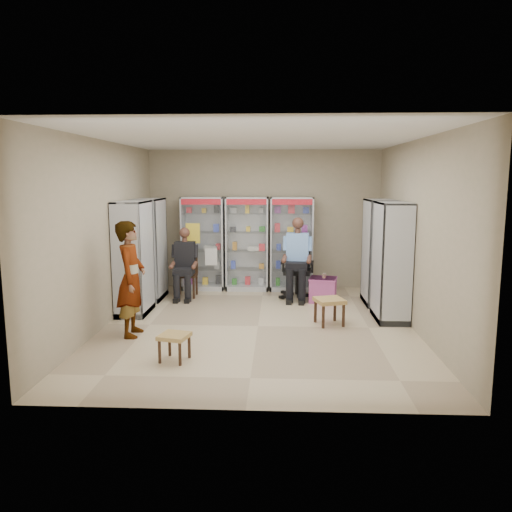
{
  "coord_description": "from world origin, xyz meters",
  "views": [
    {
      "loc": [
        0.34,
        -7.87,
        2.39
      ],
      "look_at": [
        -0.07,
        0.7,
        1.05
      ],
      "focal_mm": 35.0,
      "sensor_mm": 36.0,
      "label": 1
    }
  ],
  "objects_px": {
    "cabinet_back_mid": "(247,244)",
    "cabinet_left_far": "(150,249)",
    "pink_trunk": "(323,290)",
    "standing_man": "(131,279)",
    "cabinet_back_right": "(291,244)",
    "office_chair": "(297,268)",
    "cabinet_left_near": "(134,258)",
    "woven_stool_b": "(175,347)",
    "cabinet_back_left": "(203,243)",
    "cabinet_right_near": "(391,262)",
    "cabinet_right_far": "(379,252)",
    "seated_shopkeeper": "(297,261)",
    "woven_stool_a": "(329,312)",
    "wooden_chair": "(186,274)"
  },
  "relations": [
    {
      "from": "cabinet_back_left",
      "to": "cabinet_right_near",
      "type": "xyz_separation_m",
      "value": [
        3.53,
        -2.23,
        0.0
      ]
    },
    {
      "from": "office_chair",
      "to": "standing_man",
      "type": "height_order",
      "value": "standing_man"
    },
    {
      "from": "cabinet_left_far",
      "to": "standing_man",
      "type": "relative_size",
      "value": 1.13
    },
    {
      "from": "cabinet_right_far",
      "to": "seated_shopkeeper",
      "type": "height_order",
      "value": "cabinet_right_far"
    },
    {
      "from": "cabinet_right_near",
      "to": "standing_man",
      "type": "bearing_deg",
      "value": 104.31
    },
    {
      "from": "cabinet_back_right",
      "to": "standing_man",
      "type": "height_order",
      "value": "cabinet_back_right"
    },
    {
      "from": "woven_stool_b",
      "to": "standing_man",
      "type": "height_order",
      "value": "standing_man"
    },
    {
      "from": "seated_shopkeeper",
      "to": "office_chair",
      "type": "bearing_deg",
      "value": 95.79
    },
    {
      "from": "cabinet_right_near",
      "to": "cabinet_back_right",
      "type": "bearing_deg",
      "value": 36.16
    },
    {
      "from": "seated_shopkeeper",
      "to": "woven_stool_b",
      "type": "height_order",
      "value": "seated_shopkeeper"
    },
    {
      "from": "cabinet_left_far",
      "to": "wooden_chair",
      "type": "distance_m",
      "value": 0.89
    },
    {
      "from": "cabinet_left_near",
      "to": "cabinet_left_far",
      "type": "bearing_deg",
      "value": 180.0
    },
    {
      "from": "cabinet_back_right",
      "to": "woven_stool_a",
      "type": "relative_size",
      "value": 4.56
    },
    {
      "from": "standing_man",
      "to": "cabinet_right_near",
      "type": "bearing_deg",
      "value": -78.03
    },
    {
      "from": "cabinet_back_mid",
      "to": "cabinet_right_far",
      "type": "bearing_deg",
      "value": -23.65
    },
    {
      "from": "cabinet_right_far",
      "to": "seated_shopkeeper",
      "type": "distance_m",
      "value": 1.59
    },
    {
      "from": "cabinet_back_mid",
      "to": "office_chair",
      "type": "distance_m",
      "value": 1.33
    },
    {
      "from": "cabinet_back_right",
      "to": "pink_trunk",
      "type": "bearing_deg",
      "value": -59.63
    },
    {
      "from": "seated_shopkeeper",
      "to": "standing_man",
      "type": "relative_size",
      "value": 0.87
    },
    {
      "from": "standing_man",
      "to": "cabinet_right_far",
      "type": "bearing_deg",
      "value": -64.81
    },
    {
      "from": "cabinet_back_mid",
      "to": "cabinet_left_far",
      "type": "xyz_separation_m",
      "value": [
        -1.88,
        -0.93,
        0.0
      ]
    },
    {
      "from": "cabinet_back_mid",
      "to": "woven_stool_a",
      "type": "relative_size",
      "value": 4.56
    },
    {
      "from": "seated_shopkeeper",
      "to": "cabinet_back_mid",
      "type": "bearing_deg",
      "value": 150.2
    },
    {
      "from": "woven_stool_a",
      "to": "standing_man",
      "type": "bearing_deg",
      "value": -167.07
    },
    {
      "from": "cabinet_left_far",
      "to": "office_chair",
      "type": "bearing_deg",
      "value": 94.38
    },
    {
      "from": "cabinet_back_right",
      "to": "office_chair",
      "type": "bearing_deg",
      "value": -81.53
    },
    {
      "from": "cabinet_left_near",
      "to": "standing_man",
      "type": "relative_size",
      "value": 1.13
    },
    {
      "from": "woven_stool_a",
      "to": "cabinet_back_mid",
      "type": "bearing_deg",
      "value": 120.53
    },
    {
      "from": "cabinet_left_near",
      "to": "woven_stool_a",
      "type": "bearing_deg",
      "value": 80.84
    },
    {
      "from": "cabinet_right_far",
      "to": "cabinet_left_near",
      "type": "bearing_deg",
      "value": 101.41
    },
    {
      "from": "pink_trunk",
      "to": "cabinet_back_left",
      "type": "bearing_deg",
      "value": 157.72
    },
    {
      "from": "cabinet_right_far",
      "to": "woven_stool_a",
      "type": "distance_m",
      "value": 1.96
    },
    {
      "from": "cabinet_left_near",
      "to": "woven_stool_b",
      "type": "height_order",
      "value": "cabinet_left_near"
    },
    {
      "from": "cabinet_back_mid",
      "to": "cabinet_left_far",
      "type": "height_order",
      "value": "same"
    },
    {
      "from": "cabinet_right_near",
      "to": "wooden_chair",
      "type": "distance_m",
      "value": 4.1
    },
    {
      "from": "cabinet_back_left",
      "to": "standing_man",
      "type": "height_order",
      "value": "cabinet_back_left"
    },
    {
      "from": "cabinet_right_near",
      "to": "pink_trunk",
      "type": "bearing_deg",
      "value": 40.5
    },
    {
      "from": "cabinet_back_left",
      "to": "cabinet_left_far",
      "type": "height_order",
      "value": "same"
    },
    {
      "from": "cabinet_back_left",
      "to": "standing_man",
      "type": "xyz_separation_m",
      "value": [
        -0.6,
        -3.28,
        -0.12
      ]
    },
    {
      "from": "cabinet_left_near",
      "to": "woven_stool_a",
      "type": "relative_size",
      "value": 4.56
    },
    {
      "from": "pink_trunk",
      "to": "standing_man",
      "type": "bearing_deg",
      "value": -143.95
    },
    {
      "from": "cabinet_back_right",
      "to": "cabinet_right_near",
      "type": "height_order",
      "value": "same"
    },
    {
      "from": "cabinet_right_near",
      "to": "wooden_chair",
      "type": "xyz_separation_m",
      "value": [
        -3.78,
        1.5,
        -0.53
      ]
    },
    {
      "from": "wooden_chair",
      "to": "woven_stool_b",
      "type": "distance_m",
      "value": 3.65
    },
    {
      "from": "cabinet_right_near",
      "to": "cabinet_left_near",
      "type": "bearing_deg",
      "value": 87.43
    },
    {
      "from": "cabinet_back_right",
      "to": "cabinet_right_near",
      "type": "bearing_deg",
      "value": -53.84
    },
    {
      "from": "cabinet_back_left",
      "to": "standing_man",
      "type": "distance_m",
      "value": 3.34
    },
    {
      "from": "cabinet_back_mid",
      "to": "standing_man",
      "type": "height_order",
      "value": "cabinet_back_mid"
    },
    {
      "from": "woven_stool_b",
      "to": "standing_man",
      "type": "bearing_deg",
      "value": 129.55
    },
    {
      "from": "cabinet_back_right",
      "to": "cabinet_right_far",
      "type": "height_order",
      "value": "same"
    }
  ]
}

